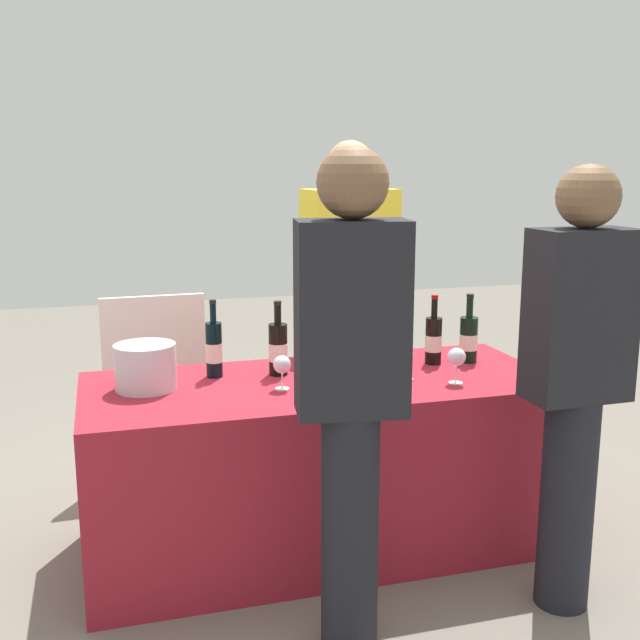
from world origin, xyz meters
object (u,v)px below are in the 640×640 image
wine_glass_0 (282,366)px  wine_glass_3 (406,358)px  wine_bottle_3 (433,340)px  guest_0 (351,382)px  guest_1 (576,373)px  wine_glass_1 (363,359)px  ice_bucket (145,367)px  menu_board (156,387)px  wine_bottle_1 (278,348)px  wine_glass_4 (457,358)px  wine_bottle_0 (214,349)px  wine_glass_2 (392,361)px  server_pouring (349,304)px  wine_bottle_4 (469,338)px  wine_bottle_2 (397,341)px

wine_glass_0 → wine_glass_3: (0.51, -0.01, -0.00)m
wine_bottle_3 → guest_0: (-0.64, -0.80, 0.08)m
guest_0 → guest_1: (0.82, 0.01, -0.04)m
wine_glass_0 → wine_glass_1: (0.33, -0.00, 0.00)m
wine_glass_0 → guest_1: 1.08m
wine_glass_0 → ice_bucket: ice_bucket is taller
wine_glass_0 → menu_board: size_ratio=0.14×
wine_bottle_1 → wine_glass_4: wine_bottle_1 is taller
wine_bottle_1 → menu_board: bearing=119.1°
wine_bottle_0 → wine_bottle_3: wine_bottle_0 is taller
wine_glass_0 → wine_glass_2: 0.43m
ice_bucket → wine_glass_4: bearing=-12.4°
wine_glass_3 → menu_board: menu_board is taller
wine_glass_2 → wine_bottle_0: bearing=151.7°
wine_glass_1 → guest_1: bearing=-46.0°
wine_glass_0 → wine_glass_4: (0.69, -0.11, 0.01)m
wine_glass_3 → server_pouring: 0.71m
ice_bucket → guest_1: 1.60m
wine_glass_3 → wine_bottle_3: bearing=43.7°
wine_glass_2 → wine_glass_3: wine_glass_2 is taller
server_pouring → guest_0: 1.36m
guest_0 → guest_1: 0.82m
wine_glass_2 → wine_glass_3: 0.13m
wine_bottle_4 → wine_glass_1: (-0.56, -0.18, -0.01)m
wine_glass_1 → guest_0: (-0.25, -0.60, 0.09)m
wine_bottle_1 → wine_glass_1: bearing=-35.0°
menu_board → wine_glass_4: bearing=-47.8°
wine_bottle_1 → wine_bottle_2: (0.52, -0.02, 0.00)m
wine_bottle_4 → menu_board: wine_bottle_4 is taller
menu_board → wine_glass_0: bearing=-69.7°
wine_bottle_2 → ice_bucket: bearing=-178.1°
wine_glass_2 → menu_board: size_ratio=0.16×
ice_bucket → guest_0: guest_0 is taller
wine_bottle_3 → wine_glass_4: wine_bottle_3 is taller
wine_bottle_2 → guest_0: size_ratio=0.20×
wine_bottle_0 → guest_1: guest_1 is taller
wine_bottle_0 → wine_bottle_4: size_ratio=1.06×
ice_bucket → guest_1: guest_1 is taller
wine_bottle_3 → menu_board: (-1.15, 0.83, -0.36)m
ice_bucket → wine_bottle_4: bearing=1.3°
wine_glass_4 → guest_1: size_ratio=0.09×
ice_bucket → wine_glass_1: bearing=-10.2°
wine_glass_2 → server_pouring: 0.80m
wine_bottle_2 → wine_glass_3: bearing=-100.6°
ice_bucket → guest_0: bearing=-51.6°
wine_bottle_3 → wine_glass_0: 0.75m
wine_bottle_0 → wine_bottle_2: 0.78m
guest_0 → menu_board: (-0.51, 1.63, -0.44)m
wine_glass_0 → ice_bucket: bearing=163.5°
wine_bottle_1 → wine_glass_3: 0.53m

